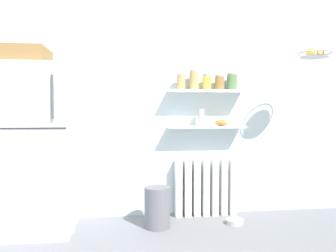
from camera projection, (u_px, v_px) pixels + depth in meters
The scene contains 15 objects.
back_wall at pixel (178, 103), 3.85m from camera, with size 7.04×0.10×2.60m, color silver.
refrigerator at pixel (38, 145), 3.30m from camera, with size 0.68×0.72×1.83m.
radiator at pixel (206, 187), 3.81m from camera, with size 0.71×0.12×0.64m.
wall_shelf_lower at pixel (207, 127), 3.75m from camera, with size 0.88×0.22×0.03m, color white.
wall_shelf_upper at pixel (207, 91), 3.73m from camera, with size 0.88×0.22×0.03m, color white.
storage_jar_0 at pixel (181, 82), 3.69m from camera, with size 0.10×0.10×0.17m.
storage_jar_1 at pixel (194, 80), 3.70m from camera, with size 0.10×0.10×0.22m.
storage_jar_2 at pixel (207, 82), 3.72m from camera, with size 0.10×0.10×0.18m.
storage_jar_3 at pixel (220, 83), 3.74m from camera, with size 0.11×0.11×0.17m.
storage_jar_4 at pixel (232, 82), 3.76m from camera, with size 0.12×0.12×0.19m.
vase at pixel (201, 117), 3.73m from camera, with size 0.07×0.07×0.19m, color #B2ADA8.
shelf_bowl at pixel (222, 123), 3.77m from camera, with size 0.15×0.15×0.07m, color orange.
trash_bin at pixel (157, 207), 3.40m from camera, with size 0.26×0.26×0.42m, color slate.
pet_food_bowl at pixel (235, 222), 3.52m from camera, with size 0.18×0.18×0.05m, color #B7B7BC.
hanging_fruit_basket at pixel (315, 54), 3.38m from camera, with size 0.34×0.34×0.10m.
Camera 1 is at (-0.59, -1.77, 1.20)m, focal length 35.30 mm.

